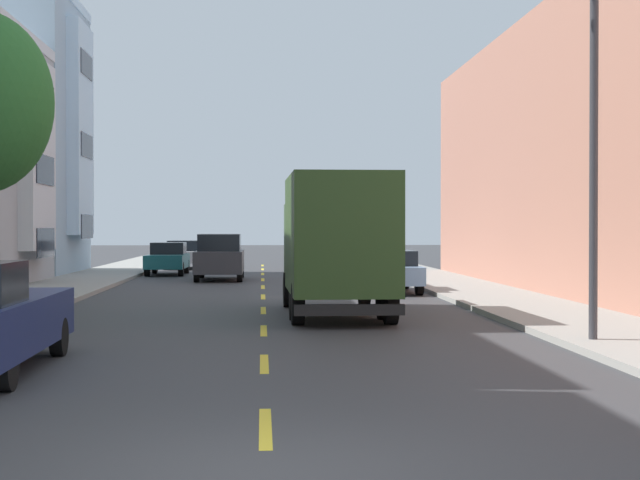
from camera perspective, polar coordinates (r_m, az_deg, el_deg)
The scene contains 13 objects.
ground_plane at distance 38.70m, azimuth -3.40°, elevation -2.52°, with size 160.00×160.00×0.00m, color #38383A.
sidewalk_left at distance 37.37m, azimuth -14.36°, elevation -2.55°, with size 3.20×120.00×0.14m, color #99968E.
sidewalk_right at distance 37.38m, azimuth 7.56°, elevation -2.54°, with size 3.20×120.00×0.14m, color #99968E.
lane_centerline_dashes at distance 33.21m, azimuth -3.39°, elevation -3.06°, with size 0.14×47.20×0.01m.
street_lamp at distance 18.60m, azimuth 15.45°, elevation 6.74°, with size 1.35×0.28×6.96m.
delivery_box_truck at distance 23.96m, azimuth 0.95°, elevation 0.09°, with size 2.50×7.09×3.45m.
parked_hatchback_teal at distance 45.35m, azimuth -9.00°, elevation -1.09°, with size 1.79×4.02×1.50m.
parked_sedan_sky at distance 32.85m, azimuth 4.11°, elevation -1.80°, with size 1.81×4.50×1.43m.
parked_wagon_silver at distance 52.20m, azimuth -8.05°, elevation -0.79°, with size 1.88×4.72×1.50m.
parked_wagon_champagne at distance 54.84m, azimuth 1.23°, elevation -0.71°, with size 1.86×4.72×1.50m.
parked_wagon_burgundy at distance 47.21m, azimuth 1.77°, elevation -0.95°, with size 1.83×4.70×1.50m.
parked_hatchback_black at distance 60.46m, azimuth 0.68°, elevation -0.62°, with size 1.76×4.01×1.50m.
moving_charcoal_sedan at distance 40.67m, azimuth -5.94°, elevation -0.98°, with size 1.95×4.80×1.93m.
Camera 1 is at (-0.04, -8.63, 2.22)m, focal length 54.09 mm.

